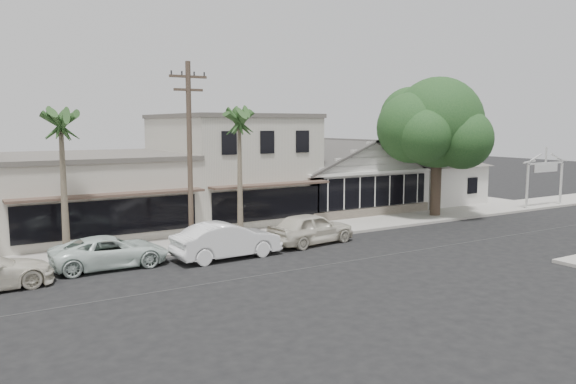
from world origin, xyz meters
TOP-DOWN VIEW (x-y plane):
  - ground at (0.00, 0.00)m, footprint 140.00×140.00m
  - sidewalk_north at (-8.00, 6.75)m, footprint 90.00×3.50m
  - corner_shop at (5.00, 12.47)m, footprint 10.40×8.60m
  - side_cottage at (13.20, 11.50)m, footprint 6.00×6.00m
  - arch_sign at (18.40, 5.30)m, footprint 4.12×0.12m
  - row_building_near at (-3.00, 13.50)m, footprint 8.00×10.00m
  - row_building_midnear at (-12.00, 13.50)m, footprint 10.00×10.00m
  - utility_pole at (-9.00, 5.20)m, footprint 1.80×0.24m
  - car_0 at (-2.98, 3.97)m, footprint 5.01×2.57m
  - car_1 at (-7.98, 3.44)m, footprint 5.08×1.95m
  - car_2 at (-12.98, 4.53)m, footprint 4.96×2.36m
  - shade_tree at (8.57, 6.86)m, footprint 8.26×7.47m
  - palm_east at (-6.12, 5.77)m, footprint 2.64×2.64m
  - palm_mid at (-14.35, 6.78)m, footprint 2.62×2.62m

SIDE VIEW (x-z plane):
  - ground at x=0.00m, z-range 0.00..0.00m
  - sidewalk_north at x=-8.00m, z-range 0.00..0.15m
  - car_2 at x=-12.98m, z-range 0.00..1.37m
  - car_0 at x=-2.98m, z-range 0.00..1.63m
  - car_1 at x=-7.98m, z-range 0.00..1.65m
  - side_cottage at x=13.20m, z-range 0.00..3.00m
  - row_building_midnear at x=-12.00m, z-range 0.00..4.20m
  - corner_shop at x=5.00m, z-range 0.07..5.17m
  - arch_sign at x=18.40m, z-range 1.18..5.13m
  - row_building_near at x=-3.00m, z-range 0.00..6.50m
  - utility_pole at x=-9.00m, z-range 0.29..9.29m
  - shade_tree at x=8.57m, z-range 1.45..10.61m
  - palm_mid at x=-14.35m, z-range 2.55..9.76m
  - palm_east at x=-6.12m, z-range 2.60..9.87m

